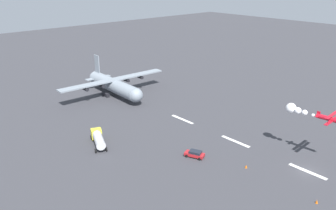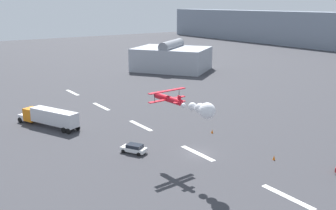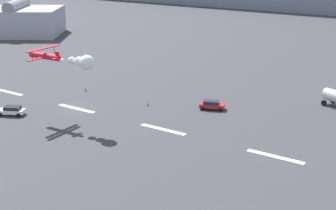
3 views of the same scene
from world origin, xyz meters
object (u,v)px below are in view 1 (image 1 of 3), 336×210
object	(u,v)px
cargo_transport_plane	(116,86)
stunt_biplane_red	(305,112)
fuel_tanker_truck	(98,138)
traffic_cone_near	(317,201)
traffic_cone_far	(246,166)
airport_staff_sedan	(195,154)

from	to	relation	value
cargo_transport_plane	stunt_biplane_red	distance (m)	60.14
fuel_tanker_truck	traffic_cone_near	xyz separation A→B (m)	(-44.46, -16.39, -1.36)
stunt_biplane_red	traffic_cone_near	size ratio (longest dim) A/B	17.92
fuel_tanker_truck	stunt_biplane_red	bearing A→B (deg)	-137.78
traffic_cone_near	traffic_cone_far	distance (m)	15.32
cargo_transport_plane	traffic_cone_near	world-z (taller)	cargo_transport_plane
fuel_tanker_truck	traffic_cone_near	distance (m)	47.40
airport_staff_sedan	traffic_cone_far	size ratio (longest dim) A/B	6.14
fuel_tanker_truck	airport_staff_sedan	xyz separation A→B (m)	(-18.95, -12.46, -0.92)
cargo_transport_plane	fuel_tanker_truck	size ratio (longest dim) A/B	4.27
traffic_cone_near	fuel_tanker_truck	bearing A→B (deg)	20.24
fuel_tanker_truck	traffic_cone_near	bearing A→B (deg)	-159.76
cargo_transport_plane	traffic_cone_far	size ratio (longest dim) A/B	49.76
stunt_biplane_red	airport_staff_sedan	distance (m)	24.94
airport_staff_sedan	traffic_cone_near	size ratio (longest dim) A/B	6.14
fuel_tanker_truck	traffic_cone_far	xyz separation A→B (m)	(-29.14, -17.01, -1.36)
cargo_transport_plane	airport_staff_sedan	world-z (taller)	cargo_transport_plane
stunt_biplane_red	cargo_transport_plane	bearing A→B (deg)	7.61
cargo_transport_plane	fuel_tanker_truck	bearing A→B (deg)	138.79
cargo_transport_plane	traffic_cone_near	xyz separation A→B (m)	(-70.17, 6.13, -3.20)
cargo_transport_plane	traffic_cone_far	bearing A→B (deg)	174.27
fuel_tanker_truck	traffic_cone_far	world-z (taller)	fuel_tanker_truck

